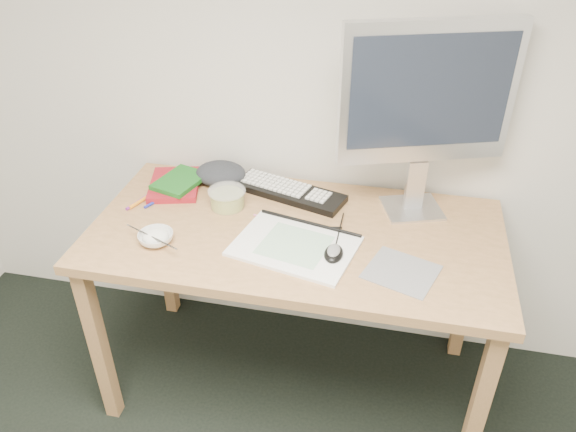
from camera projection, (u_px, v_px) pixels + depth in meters
name	position (u px, v px, depth m)	size (l,w,h in m)	color
desk	(295.00, 250.00, 1.95)	(1.40, 0.70, 0.75)	tan
mousepad	(401.00, 272.00, 1.72)	(0.20, 0.19, 0.00)	slate
sketchpad	(295.00, 246.00, 1.82)	(0.38, 0.27, 0.01)	white
keyboard	(289.00, 192.00, 2.10)	(0.42, 0.13, 0.02)	black
monitor	(428.00, 99.00, 1.79)	(0.56, 0.23, 0.67)	silver
mouse	(334.00, 251.00, 1.77)	(0.06, 0.10, 0.03)	black
rice_bowl	(156.00, 238.00, 1.84)	(0.12, 0.12, 0.04)	white
chopsticks	(152.00, 237.00, 1.81)	(0.02, 0.02, 0.22)	silver
fruit_tub	(227.00, 198.00, 2.02)	(0.14, 0.14, 0.07)	gold
book_red	(175.00, 185.00, 2.14)	(0.18, 0.24, 0.02)	maroon
book_green	(180.00, 181.00, 2.12)	(0.14, 0.20, 0.02)	#175D1A
cloth_lump	(221.00, 174.00, 2.17)	(0.16, 0.14, 0.07)	#222429
pencil_pink	(277.00, 220.00, 1.95)	(0.01, 0.01, 0.18)	pink
pencil_tan	(312.00, 228.00, 1.91)	(0.01, 0.01, 0.20)	tan
pencil_black	(313.00, 227.00, 1.92)	(0.01, 0.01, 0.20)	black
marker_blue	(157.00, 201.00, 2.06)	(0.01, 0.01, 0.12)	#1D27A1
marker_orange	(144.00, 199.00, 2.06)	(0.01, 0.01, 0.14)	orange
marker_purple	(139.00, 201.00, 2.05)	(0.01, 0.01, 0.12)	#7D268D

